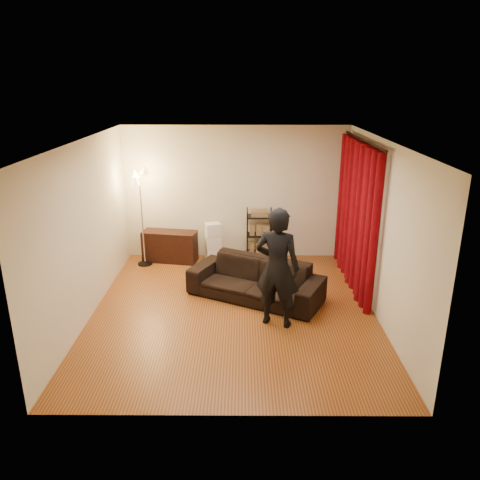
{
  "coord_description": "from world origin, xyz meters",
  "views": [
    {
      "loc": [
        0.14,
        -6.77,
        3.53
      ],
      "look_at": [
        0.1,
        0.3,
        1.1
      ],
      "focal_mm": 35.0,
      "sensor_mm": 36.0,
      "label": 1
    }
  ],
  "objects_px": {
    "media_cabinet": "(170,246)",
    "floor_lamp": "(142,218)",
    "wire_shelf": "(259,235)",
    "sofa": "(255,280)",
    "person": "(277,268)",
    "storage_boxes": "(213,241)"
  },
  "relations": [
    {
      "from": "person",
      "to": "wire_shelf",
      "type": "relative_size",
      "value": 1.71
    },
    {
      "from": "sofa",
      "to": "wire_shelf",
      "type": "distance_m",
      "value": 1.82
    },
    {
      "from": "media_cabinet",
      "to": "wire_shelf",
      "type": "relative_size",
      "value": 1.01
    },
    {
      "from": "sofa",
      "to": "storage_boxes",
      "type": "distance_m",
      "value": 1.99
    },
    {
      "from": "media_cabinet",
      "to": "floor_lamp",
      "type": "xyz_separation_m",
      "value": [
        -0.49,
        -0.2,
        0.65
      ]
    },
    {
      "from": "sofa",
      "to": "person",
      "type": "height_order",
      "value": "person"
    },
    {
      "from": "media_cabinet",
      "to": "storage_boxes",
      "type": "distance_m",
      "value": 0.88
    },
    {
      "from": "storage_boxes",
      "to": "wire_shelf",
      "type": "bearing_deg",
      "value": -0.18
    },
    {
      "from": "storage_boxes",
      "to": "wire_shelf",
      "type": "xyz_separation_m",
      "value": [
        0.94,
        -0.0,
        0.15
      ]
    },
    {
      "from": "wire_shelf",
      "to": "media_cabinet",
      "type": "bearing_deg",
      "value": -161.94
    },
    {
      "from": "sofa",
      "to": "person",
      "type": "relative_size",
      "value": 1.22
    },
    {
      "from": "person",
      "to": "media_cabinet",
      "type": "distance_m",
      "value": 3.33
    },
    {
      "from": "sofa",
      "to": "floor_lamp",
      "type": "xyz_separation_m",
      "value": [
        -2.18,
        1.51,
        0.64
      ]
    },
    {
      "from": "media_cabinet",
      "to": "floor_lamp",
      "type": "relative_size",
      "value": 0.56
    },
    {
      "from": "person",
      "to": "media_cabinet",
      "type": "bearing_deg",
      "value": -32.85
    },
    {
      "from": "media_cabinet",
      "to": "floor_lamp",
      "type": "distance_m",
      "value": 0.84
    },
    {
      "from": "media_cabinet",
      "to": "storage_boxes",
      "type": "height_order",
      "value": "storage_boxes"
    },
    {
      "from": "person",
      "to": "media_cabinet",
      "type": "relative_size",
      "value": 1.7
    },
    {
      "from": "person",
      "to": "wire_shelf",
      "type": "distance_m",
      "value": 2.73
    },
    {
      "from": "wire_shelf",
      "to": "floor_lamp",
      "type": "height_order",
      "value": "floor_lamp"
    },
    {
      "from": "person",
      "to": "floor_lamp",
      "type": "relative_size",
      "value": 0.95
    },
    {
      "from": "floor_lamp",
      "to": "sofa",
      "type": "bearing_deg",
      "value": -34.69
    }
  ]
}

